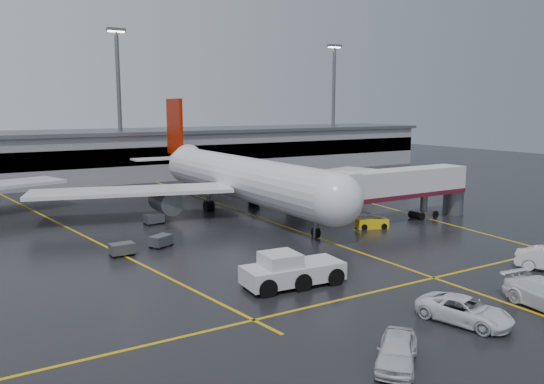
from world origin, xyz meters
TOP-DOWN VIEW (x-y plane):
  - ground at (0.00, 0.00)m, footprint 220.00×220.00m
  - apron_line_centre at (0.00, 0.00)m, footprint 0.25×90.00m
  - apron_line_stop at (0.00, -22.00)m, footprint 60.00×0.25m
  - apron_line_left at (-20.00, 10.00)m, footprint 9.99×69.35m
  - apron_line_right at (18.00, 10.00)m, footprint 7.57×69.64m
  - terminal at (0.00, 47.93)m, footprint 122.00×19.00m
  - light_mast_mid at (-5.00, 42.00)m, footprint 3.00×1.20m
  - light_mast_right at (40.00, 42.00)m, footprint 3.00×1.20m
  - main_airliner at (0.00, 9.70)m, footprint 48.80×45.60m
  - jet_bridge at (11.87, -6.00)m, footprint 19.90×3.40m
  - pushback_tractor at (-10.13, -17.83)m, footprint 7.53×3.66m
  - belt_loader at (7.49, -6.78)m, footprint 3.54×2.46m
  - service_van_a at (-5.03, -28.83)m, footprint 3.92×6.03m
  - service_van_d at (-12.28, -30.65)m, footprint 4.68×4.41m
  - baggage_cart_a at (-14.33, -2.69)m, footprint 2.38×2.09m
  - baggage_cart_b at (-18.18, -3.73)m, footprint 2.03×1.35m
  - baggage_cart_c at (-11.59, 7.07)m, footprint 2.15×1.54m

SIDE VIEW (x-z plane):
  - ground at x=0.00m, z-range 0.00..0.00m
  - apron_line_centre at x=0.00m, z-range 0.00..0.02m
  - apron_line_stop at x=0.00m, z-range 0.00..0.02m
  - apron_line_left at x=-20.00m, z-range 0.00..0.02m
  - apron_line_right at x=18.00m, z-range 0.00..0.02m
  - belt_loader at x=7.49m, z-range -0.52..1.54m
  - baggage_cart_a at x=-14.33m, z-range 0.07..1.19m
  - baggage_cart_b at x=-18.18m, z-range 0.07..1.19m
  - baggage_cart_c at x=-11.59m, z-range 0.07..1.19m
  - service_van_a at x=-5.03m, z-range 0.00..1.54m
  - service_van_d at x=-12.28m, z-range 0.00..1.57m
  - pushback_tractor at x=-10.13m, z-range -0.27..2.35m
  - jet_bridge at x=11.87m, z-range 0.91..6.96m
  - main_airliner at x=0.00m, z-range -2.84..11.26m
  - terminal at x=0.00m, z-range 0.02..8.62m
  - light_mast_mid at x=-5.00m, z-range 1.75..27.20m
  - light_mast_right at x=40.00m, z-range 1.75..27.20m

